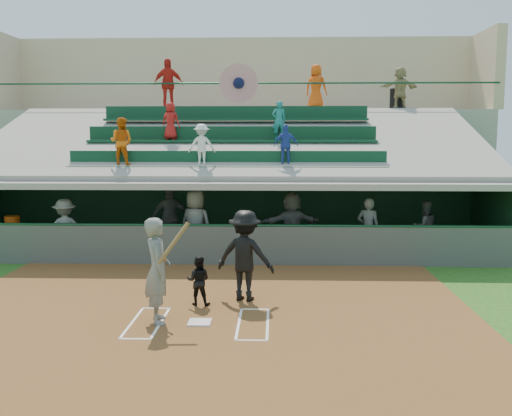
{
  "coord_description": "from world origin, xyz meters",
  "views": [
    {
      "loc": [
        1.44,
        -10.49,
        3.58
      ],
      "look_at": [
        0.96,
        3.5,
        1.8
      ],
      "focal_mm": 40.0,
      "sensor_mm": 36.0,
      "label": 1
    }
  ],
  "objects_px": {
    "batter_at_plate": "(158,270)",
    "white_table": "(13,242)",
    "catcher": "(198,281)",
    "home_plate": "(200,322)",
    "water_cooler": "(12,223)",
    "trash_bin": "(397,99)"
  },
  "relations": [
    {
      "from": "batter_at_plate",
      "to": "white_table",
      "type": "bearing_deg",
      "value": 133.01
    },
    {
      "from": "catcher",
      "to": "white_table",
      "type": "distance_m",
      "value": 7.95
    },
    {
      "from": "home_plate",
      "to": "batter_at_plate",
      "type": "distance_m",
      "value": 1.28
    },
    {
      "from": "water_cooler",
      "to": "trash_bin",
      "type": "relative_size",
      "value": 0.52
    },
    {
      "from": "catcher",
      "to": "white_table",
      "type": "xyz_separation_m",
      "value": [
        -6.26,
        4.9,
        -0.14
      ]
    },
    {
      "from": "batter_at_plate",
      "to": "trash_bin",
      "type": "xyz_separation_m",
      "value": [
        7.06,
        12.72,
        3.98
      ]
    },
    {
      "from": "batter_at_plate",
      "to": "water_cooler",
      "type": "xyz_separation_m",
      "value": [
        -5.62,
        6.04,
        -0.06
      ]
    },
    {
      "from": "home_plate",
      "to": "trash_bin",
      "type": "relative_size",
      "value": 0.51
    },
    {
      "from": "home_plate",
      "to": "trash_bin",
      "type": "xyz_separation_m",
      "value": [
        6.27,
        12.76,
        4.98
      ]
    },
    {
      "from": "batter_at_plate",
      "to": "water_cooler",
      "type": "distance_m",
      "value": 8.25
    },
    {
      "from": "home_plate",
      "to": "batter_at_plate",
      "type": "xyz_separation_m",
      "value": [
        -0.8,
        0.04,
        1.0
      ]
    },
    {
      "from": "batter_at_plate",
      "to": "home_plate",
      "type": "bearing_deg",
      "value": -2.84
    },
    {
      "from": "batter_at_plate",
      "to": "catcher",
      "type": "relative_size",
      "value": 1.95
    },
    {
      "from": "catcher",
      "to": "white_table",
      "type": "relative_size",
      "value": 1.26
    },
    {
      "from": "catcher",
      "to": "water_cooler",
      "type": "xyz_separation_m",
      "value": [
        -6.24,
        4.89,
        0.44
      ]
    },
    {
      "from": "catcher",
      "to": "trash_bin",
      "type": "distance_m",
      "value": 13.98
    },
    {
      "from": "home_plate",
      "to": "batter_at_plate",
      "type": "bearing_deg",
      "value": 177.16
    },
    {
      "from": "batter_at_plate",
      "to": "catcher",
      "type": "distance_m",
      "value": 1.4
    },
    {
      "from": "batter_at_plate",
      "to": "trash_bin",
      "type": "relative_size",
      "value": 2.42
    },
    {
      "from": "batter_at_plate",
      "to": "catcher",
      "type": "height_order",
      "value": "batter_at_plate"
    },
    {
      "from": "catcher",
      "to": "water_cooler",
      "type": "height_order",
      "value": "water_cooler"
    },
    {
      "from": "home_plate",
      "to": "catcher",
      "type": "relative_size",
      "value": 0.41
    }
  ]
}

